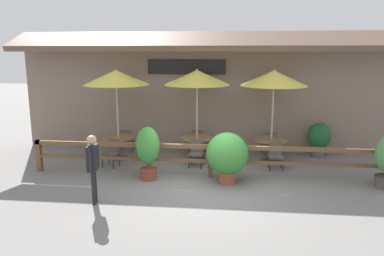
{
  "coord_description": "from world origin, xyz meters",
  "views": [
    {
      "loc": [
        0.58,
        -9.17,
        3.55
      ],
      "look_at": [
        -0.59,
        1.64,
        1.3
      ],
      "focal_mm": 35.0,
      "sensor_mm": 36.0,
      "label": 1
    }
  ],
  "objects_px": {
    "chair_middle_wallside": "(198,140)",
    "pedestrian": "(93,160)",
    "patio_umbrella_far": "(274,78)",
    "dining_table_far": "(271,143)",
    "chair_near_wallside": "(127,140)",
    "potted_plant_small_flowering": "(319,138)",
    "dining_table_middle": "(197,141)",
    "chair_far_wallside": "(270,142)",
    "patio_umbrella_middle": "(197,78)",
    "dining_table_near": "(119,141)",
    "chair_middle_streetside": "(197,152)",
    "chair_near_streetside": "(112,152)",
    "chair_far_streetside": "(276,154)",
    "potted_plant_entrance_palm": "(227,155)",
    "patio_umbrella_near": "(116,78)",
    "potted_plant_broad_leaf": "(148,150)"
  },
  "relations": [
    {
      "from": "chair_far_wallside",
      "to": "pedestrian",
      "type": "height_order",
      "value": "pedestrian"
    },
    {
      "from": "chair_far_wallside",
      "to": "patio_umbrella_middle",
      "type": "bearing_deg",
      "value": 3.88
    },
    {
      "from": "chair_middle_streetside",
      "to": "patio_umbrella_middle",
      "type": "bearing_deg",
      "value": 99.64
    },
    {
      "from": "dining_table_far",
      "to": "potted_plant_entrance_palm",
      "type": "bearing_deg",
      "value": -122.44
    },
    {
      "from": "patio_umbrella_middle",
      "to": "patio_umbrella_far",
      "type": "height_order",
      "value": "same"
    },
    {
      "from": "chair_middle_wallside",
      "to": "potted_plant_entrance_palm",
      "type": "relative_size",
      "value": 0.59
    },
    {
      "from": "chair_far_streetside",
      "to": "potted_plant_broad_leaf",
      "type": "relative_size",
      "value": 0.55
    },
    {
      "from": "patio_umbrella_far",
      "to": "dining_table_far",
      "type": "distance_m",
      "value": 2.1
    },
    {
      "from": "pedestrian",
      "to": "potted_plant_broad_leaf",
      "type": "bearing_deg",
      "value": -35.24
    },
    {
      "from": "patio_umbrella_far",
      "to": "patio_umbrella_near",
      "type": "bearing_deg",
      "value": -177.8
    },
    {
      "from": "chair_near_streetside",
      "to": "potted_plant_small_flowering",
      "type": "relative_size",
      "value": 0.71
    },
    {
      "from": "chair_near_streetside",
      "to": "chair_far_streetside",
      "type": "bearing_deg",
      "value": 16.28
    },
    {
      "from": "potted_plant_broad_leaf",
      "to": "chair_middle_streetside",
      "type": "bearing_deg",
      "value": 47.54
    },
    {
      "from": "chair_middle_wallside",
      "to": "patio_umbrella_far",
      "type": "distance_m",
      "value": 3.44
    },
    {
      "from": "chair_middle_streetside",
      "to": "pedestrian",
      "type": "xyz_separation_m",
      "value": [
        -2.12,
        -3.16,
        0.61
      ]
    },
    {
      "from": "chair_middle_streetside",
      "to": "potted_plant_entrance_palm",
      "type": "distance_m",
      "value": 1.75
    },
    {
      "from": "chair_middle_streetside",
      "to": "chair_middle_wallside",
      "type": "relative_size",
      "value": 1.0
    },
    {
      "from": "chair_middle_streetside",
      "to": "chair_far_wallside",
      "type": "height_order",
      "value": "same"
    },
    {
      "from": "chair_middle_streetside",
      "to": "chair_far_streetside",
      "type": "bearing_deg",
      "value": 4.71
    },
    {
      "from": "chair_far_wallside",
      "to": "potted_plant_broad_leaf",
      "type": "relative_size",
      "value": 0.55
    },
    {
      "from": "chair_middle_streetside",
      "to": "pedestrian",
      "type": "distance_m",
      "value": 3.85
    },
    {
      "from": "chair_far_streetside",
      "to": "chair_far_wallside",
      "type": "distance_m",
      "value": 1.57
    },
    {
      "from": "patio_umbrella_middle",
      "to": "chair_middle_streetside",
      "type": "bearing_deg",
      "value": -85.37
    },
    {
      "from": "patio_umbrella_near",
      "to": "chair_middle_wallside",
      "type": "relative_size",
      "value": 3.59
    },
    {
      "from": "chair_middle_wallside",
      "to": "pedestrian",
      "type": "bearing_deg",
      "value": 73.71
    },
    {
      "from": "dining_table_near",
      "to": "potted_plant_entrance_palm",
      "type": "distance_m",
      "value": 4.15
    },
    {
      "from": "dining_table_middle",
      "to": "chair_near_streetside",
      "type": "bearing_deg",
      "value": -157.42
    },
    {
      "from": "chair_near_wallside",
      "to": "chair_middle_streetside",
      "type": "bearing_deg",
      "value": 147.56
    },
    {
      "from": "chair_middle_streetside",
      "to": "dining_table_far",
      "type": "distance_m",
      "value": 2.48
    },
    {
      "from": "pedestrian",
      "to": "dining_table_near",
      "type": "bearing_deg",
      "value": -0.92
    },
    {
      "from": "dining_table_far",
      "to": "potted_plant_broad_leaf",
      "type": "distance_m",
      "value": 4.17
    },
    {
      "from": "potted_plant_broad_leaf",
      "to": "pedestrian",
      "type": "xyz_separation_m",
      "value": [
        -0.89,
        -1.82,
        0.21
      ]
    },
    {
      "from": "dining_table_middle",
      "to": "chair_middle_wallside",
      "type": "xyz_separation_m",
      "value": [
        -0.03,
        0.83,
        -0.15
      ]
    },
    {
      "from": "patio_umbrella_far",
      "to": "chair_near_streetside",
      "type": "bearing_deg",
      "value": -168.52
    },
    {
      "from": "chair_middle_wallside",
      "to": "potted_plant_broad_leaf",
      "type": "xyz_separation_m",
      "value": [
        -1.13,
        -2.99,
        0.4
      ]
    },
    {
      "from": "chair_near_wallside",
      "to": "dining_table_middle",
      "type": "height_order",
      "value": "chair_near_wallside"
    },
    {
      "from": "dining_table_near",
      "to": "chair_middle_wallside",
      "type": "xyz_separation_m",
      "value": [
        2.57,
        1.07,
        -0.15
      ]
    },
    {
      "from": "chair_far_wallside",
      "to": "potted_plant_broad_leaf",
      "type": "height_order",
      "value": "potted_plant_broad_leaf"
    },
    {
      "from": "chair_far_wallside",
      "to": "potted_plant_small_flowering",
      "type": "bearing_deg",
      "value": 166.65
    },
    {
      "from": "dining_table_middle",
      "to": "patio_umbrella_far",
      "type": "bearing_deg",
      "value": -1.32
    },
    {
      "from": "chair_near_wallside",
      "to": "chair_far_streetside",
      "type": "bearing_deg",
      "value": 159.98
    },
    {
      "from": "chair_near_wallside",
      "to": "dining_table_near",
      "type": "bearing_deg",
      "value": 82.91
    },
    {
      "from": "chair_near_wallside",
      "to": "potted_plant_small_flowering",
      "type": "relative_size",
      "value": 0.71
    },
    {
      "from": "potted_plant_entrance_palm",
      "to": "pedestrian",
      "type": "bearing_deg",
      "value": -150.51
    },
    {
      "from": "patio_umbrella_middle",
      "to": "chair_far_wallside",
      "type": "bearing_deg",
      "value": 16.45
    },
    {
      "from": "dining_table_far",
      "to": "chair_far_wallside",
      "type": "height_order",
      "value": "chair_far_wallside"
    },
    {
      "from": "chair_near_streetside",
      "to": "patio_umbrella_far",
      "type": "bearing_deg",
      "value": 25.13
    },
    {
      "from": "chair_far_wallside",
      "to": "pedestrian",
      "type": "xyz_separation_m",
      "value": [
        -4.51,
        -4.71,
        0.61
      ]
    },
    {
      "from": "dining_table_middle",
      "to": "patio_umbrella_far",
      "type": "xyz_separation_m",
      "value": [
        2.42,
        -0.06,
        2.1
      ]
    },
    {
      "from": "dining_table_far",
      "to": "chair_middle_streetside",
      "type": "bearing_deg",
      "value": -161.93
    }
  ]
}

